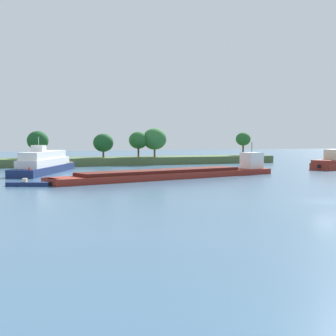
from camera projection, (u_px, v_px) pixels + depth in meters
name	position (u px, v px, depth m)	size (l,w,h in m)	color
ground_plane	(327.00, 202.00, 48.73)	(400.00, 400.00, 0.00)	#3D607F
treeline_island	(119.00, 155.00, 116.99)	(77.40, 10.46, 8.55)	#4C6038
fishing_skiff	(28.00, 184.00, 64.50)	(5.66, 3.31, 1.03)	navy
tugboat	(334.00, 163.00, 99.46)	(12.54, 8.66, 5.15)	maroon
white_riverboat	(45.00, 164.00, 88.72)	(14.54, 24.74, 6.39)	navy
cargo_barge	(176.00, 173.00, 77.80)	(39.89, 15.32, 5.51)	maroon
channel_buoy_red	(29.00, 173.00, 76.57)	(0.70, 0.70, 1.90)	red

